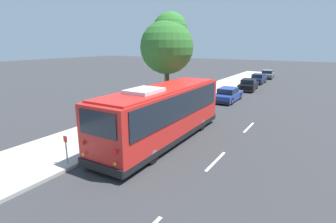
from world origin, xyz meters
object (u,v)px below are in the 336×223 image
at_px(parked_sedan_blue, 228,95).
at_px(sign_post_far, 101,133).
at_px(parked_sedan_black, 248,85).
at_px(parked_sedan_gray, 267,74).
at_px(street_tree, 167,44).
at_px(sign_post_near, 66,150).
at_px(parked_sedan_navy, 258,79).
at_px(shuttle_bus, 163,111).

xyz_separation_m(parked_sedan_blue, sign_post_far, (-15.18, 1.57, 0.36)).
relative_size(parked_sedan_blue, parked_sedan_black, 0.97).
relative_size(parked_sedan_gray, street_tree, 0.64).
xyz_separation_m(sign_post_near, sign_post_far, (2.10, 0.00, 0.13)).
relative_size(parked_sedan_navy, sign_post_far, 2.66).
bearing_deg(parked_sedan_black, sign_post_far, 170.92).
bearing_deg(parked_sedan_blue, street_tree, 164.27).
distance_m(parked_sedan_blue, sign_post_near, 17.35).
bearing_deg(sign_post_near, parked_sedan_navy, -2.52).
distance_m(parked_sedan_black, parked_sedan_gray, 12.87).
relative_size(parked_sedan_black, sign_post_near, 3.57).
xyz_separation_m(shuttle_bus, street_tree, (4.46, 2.42, 3.64)).
distance_m(parked_sedan_gray, street_tree, 28.39).
distance_m(parked_sedan_blue, parked_sedan_gray, 20.13).
height_order(parked_sedan_black, parked_sedan_gray, parked_sedan_black).
relative_size(parked_sedan_blue, sign_post_far, 2.92).
distance_m(parked_sedan_blue, street_tree, 9.37).
relative_size(parked_sedan_black, sign_post_far, 3.00).
height_order(parked_sedan_black, sign_post_near, sign_post_near).
relative_size(parked_sedan_black, parked_sedan_gray, 1.00).
distance_m(street_tree, sign_post_far, 8.60).
relative_size(parked_sedan_black, street_tree, 0.63).
bearing_deg(parked_sedan_black, street_tree, 167.01).
bearing_deg(sign_post_near, parked_sedan_gray, -1.98).
distance_m(sign_post_near, sign_post_far, 2.10).
bearing_deg(street_tree, sign_post_near, -176.93).
bearing_deg(street_tree, shuttle_bus, -151.49).
bearing_deg(parked_sedan_blue, sign_post_near, 173.98).
relative_size(parked_sedan_navy, street_tree, 0.56).
height_order(shuttle_bus, sign_post_far, shuttle_bus).
xyz_separation_m(street_tree, sign_post_near, (-9.47, -0.51, -4.53)).
relative_size(parked_sedan_black, parked_sedan_navy, 1.13).
height_order(parked_sedan_black, sign_post_far, sign_post_far).
xyz_separation_m(parked_sedan_blue, parked_sedan_navy, (13.44, 0.21, 0.01)).
bearing_deg(parked_sedan_navy, parked_sedan_gray, -0.22).
height_order(parked_sedan_gray, street_tree, street_tree).
distance_m(shuttle_bus, parked_sedan_gray, 32.41).
height_order(parked_sedan_navy, parked_sedan_gray, parked_sedan_navy).
relative_size(parked_sedan_gray, sign_post_far, 3.01).
xyz_separation_m(parked_sedan_navy, sign_post_near, (-30.72, 1.35, 0.22)).
bearing_deg(sign_post_near, sign_post_far, 0.00).
bearing_deg(parked_sedan_black, sign_post_near, 171.28).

